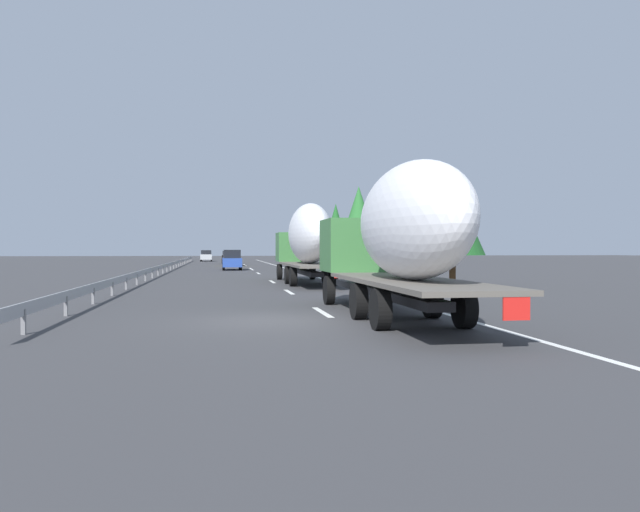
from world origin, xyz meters
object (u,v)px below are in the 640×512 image
at_px(truck_lead, 307,239).
at_px(car_black_suv, 229,257).
at_px(road_sign, 312,248).
at_px(car_yellow_coupe, 232,258).
at_px(car_silver_hatch, 206,256).
at_px(truck_trailing, 398,233).
at_px(car_blue_sedan, 232,260).

xyz_separation_m(truck_lead, car_black_suv, (52.27, 3.69, -1.68)).
bearing_deg(road_sign, car_yellow_coupe, 17.22).
distance_m(car_black_suv, car_silver_hatch, 15.18).
xyz_separation_m(car_yellow_coupe, road_sign, (-21.17, -6.56, 1.13)).
bearing_deg(truck_trailing, truck_lead, 0.00).
bearing_deg(car_black_suv, car_blue_sedan, 179.77).
xyz_separation_m(car_black_suv, car_silver_hatch, (14.80, 3.37, 0.02)).
xyz_separation_m(car_yellow_coupe, car_silver_hatch, (27.16, 3.60, -0.01)).
height_order(car_yellow_coupe, road_sign, road_sign).
height_order(truck_lead, car_black_suv, truck_lead).
xyz_separation_m(car_blue_sedan, car_silver_hatch, (42.57, 3.26, -0.04)).
relative_size(truck_lead, truck_trailing, 1.06).
bearing_deg(car_yellow_coupe, truck_lead, -175.05).
bearing_deg(truck_trailing, car_yellow_coupe, 3.38).
bearing_deg(road_sign, truck_trailing, 175.25).
xyz_separation_m(car_blue_sedan, road_sign, (-5.76, -6.90, 1.10)).
relative_size(truck_lead, car_silver_hatch, 3.36).
height_order(truck_trailing, car_silver_hatch, truck_trailing).
height_order(truck_lead, truck_trailing, truck_lead).
bearing_deg(road_sign, car_black_suv, 11.45).
distance_m(truck_lead, car_silver_hatch, 67.47).
bearing_deg(car_silver_hatch, car_black_suv, -167.16).
distance_m(car_blue_sedan, road_sign, 9.06).
xyz_separation_m(truck_trailing, car_blue_sedan, (43.09, 3.80, -1.49)).
bearing_deg(car_yellow_coupe, road_sign, -162.78).
bearing_deg(car_silver_hatch, truck_lead, -173.99).
height_order(car_blue_sedan, car_silver_hatch, car_blue_sedan).
relative_size(truck_trailing, road_sign, 4.49).
bearing_deg(truck_trailing, car_silver_hatch, 4.71).
bearing_deg(car_black_suv, car_yellow_coupe, -178.94).
xyz_separation_m(car_silver_hatch, road_sign, (-48.33, -10.16, 1.14)).
relative_size(car_yellow_coupe, road_sign, 1.55).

